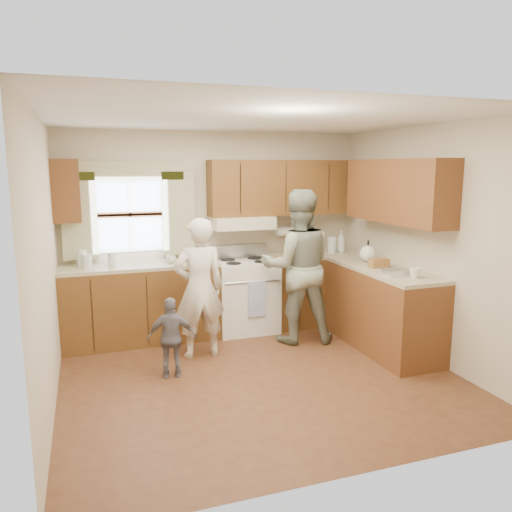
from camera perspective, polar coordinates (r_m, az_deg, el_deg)
name	(u,v)px	position (r m, az deg, el deg)	size (l,w,h in m)	color
room	(260,253)	(4.77, 0.42, 0.31)	(3.80, 3.80, 3.80)	#4D2618
kitchen_fixtures	(278,270)	(6.05, 2.53, -1.56)	(3.80, 2.25, 2.15)	#492B0F
stove	(244,294)	(6.36, -1.33, -4.40)	(0.76, 0.67, 1.07)	silver
woman_left	(199,288)	(5.44, -6.50, -3.70)	(0.56, 0.37, 1.54)	silver
woman_right	(298,267)	(5.89, 4.79, -1.22)	(0.88, 0.69, 1.81)	#233A25
child	(172,338)	(5.05, -9.60, -9.18)	(0.48, 0.20, 0.81)	slate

